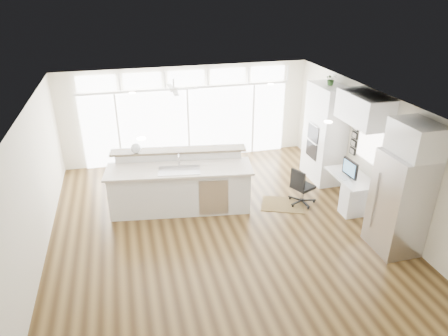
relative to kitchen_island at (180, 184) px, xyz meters
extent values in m
cube|color=#3D2912|center=(0.69, -1.13, -0.65)|extent=(7.00, 8.00, 0.02)
cube|color=silver|center=(0.69, -1.13, 2.06)|extent=(7.00, 8.00, 0.02)
cube|color=silver|center=(0.69, 2.87, 0.71)|extent=(7.00, 0.04, 2.70)
cube|color=silver|center=(0.69, -5.13, 0.71)|extent=(7.00, 0.04, 2.70)
cube|color=silver|center=(-2.81, -1.13, 0.71)|extent=(0.04, 8.00, 2.70)
cube|color=silver|center=(4.19, -1.13, 0.71)|extent=(0.04, 8.00, 2.70)
cube|color=white|center=(0.69, 2.81, 0.41)|extent=(5.80, 0.06, 2.08)
cube|color=white|center=(0.69, 2.81, 1.74)|extent=(5.90, 0.06, 0.40)
cube|color=white|center=(4.15, -0.83, 0.91)|extent=(0.04, 0.85, 0.85)
cube|color=white|center=(0.19, 1.67, 1.84)|extent=(1.16, 1.16, 0.32)
cube|color=#F1DECC|center=(0.69, -0.93, 2.04)|extent=(3.40, 3.00, 0.02)
cube|color=white|center=(3.86, 0.67, 0.61)|extent=(0.64, 1.20, 2.50)
cube|color=white|center=(3.82, -0.83, -0.26)|extent=(0.72, 1.30, 0.76)
cube|color=white|center=(3.86, -0.83, 1.71)|extent=(0.64, 1.30, 0.64)
cube|color=silver|center=(3.80, -2.48, 0.36)|extent=(0.76, 0.90, 2.00)
cube|color=white|center=(3.86, -2.48, 1.66)|extent=(0.64, 0.90, 0.60)
cube|color=black|center=(4.15, -0.21, 0.76)|extent=(0.06, 0.22, 0.80)
cube|color=white|center=(0.00, 0.00, 0.00)|extent=(3.37, 1.68, 1.28)
cube|color=#382711|center=(2.35, -0.42, -0.63)|extent=(1.18, 1.03, 0.01)
cube|color=black|center=(2.81, -0.46, -0.19)|extent=(0.61, 0.59, 0.90)
sphere|color=silver|center=(-0.88, 0.54, 0.76)|extent=(0.23, 0.23, 0.23)
cube|color=black|center=(3.74, -0.83, 0.34)|extent=(0.12, 0.53, 0.43)
cube|color=silver|center=(3.57, -0.83, 0.13)|extent=(0.12, 0.30, 0.01)
imported|color=#2F5926|center=(3.86, 0.67, 1.97)|extent=(0.27, 0.30, 0.23)
camera|label=1|loc=(-1.04, -7.94, 4.19)|focal=32.00mm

